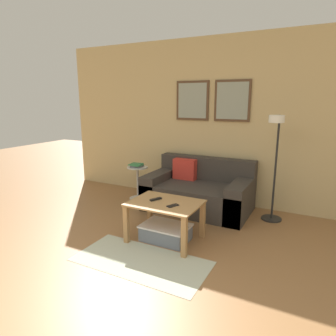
{
  "coord_description": "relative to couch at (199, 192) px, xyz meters",
  "views": [
    {
      "loc": [
        1.49,
        -0.92,
        1.63
      ],
      "look_at": [
        -0.07,
        2.07,
        0.85
      ],
      "focal_mm": 32.0,
      "sensor_mm": 36.0,
      "label": 1
    }
  ],
  "objects": [
    {
      "name": "wall_back",
      "position": [
        0.09,
        0.48,
        1.02
      ],
      "size": [
        5.6,
        0.09,
        2.55
      ],
      "color": "tan",
      "rests_on": "ground_plane"
    },
    {
      "name": "area_rug",
      "position": [
        0.05,
        -1.7,
        -0.26
      ],
      "size": [
        1.39,
        0.68,
        0.01
      ],
      "primitive_type": "cube",
      "color": "#B2B79E",
      "rests_on": "ground_plane"
    },
    {
      "name": "couch",
      "position": [
        0.0,
        0.0,
        0.0
      ],
      "size": [
        1.52,
        0.91,
        0.74
      ],
      "color": "#38332D",
      "rests_on": "ground_plane"
    },
    {
      "name": "coffee_table",
      "position": [
        0.04,
        -1.16,
        0.11
      ],
      "size": [
        0.81,
        0.6,
        0.47
      ],
      "color": "#AD7F4C",
      "rests_on": "ground_plane"
    },
    {
      "name": "storage_bin",
      "position": [
        0.05,
        -1.16,
        -0.17
      ],
      "size": [
        0.56,
        0.38,
        0.19
      ],
      "color": "slate",
      "rests_on": "ground_plane"
    },
    {
      "name": "floor_lamp",
      "position": [
        1.06,
        -0.07,
        0.66
      ],
      "size": [
        0.27,
        0.48,
        1.44
      ],
      "color": "black",
      "rests_on": "ground_plane"
    },
    {
      "name": "side_table",
      "position": [
        -1.07,
        -0.04,
        0.06
      ],
      "size": [
        0.34,
        0.34,
        0.55
      ],
      "color": "silver",
      "rests_on": "ground_plane"
    },
    {
      "name": "book_stack",
      "position": [
        -1.08,
        -0.06,
        0.31
      ],
      "size": [
        0.23,
        0.19,
        0.06
      ],
      "color": "#4C4C51",
      "rests_on": "side_table"
    },
    {
      "name": "remote_control",
      "position": [
        -0.09,
        -1.14,
        0.22
      ],
      "size": [
        0.1,
        0.15,
        0.02
      ],
      "primitive_type": "cube",
      "rotation": [
        0.0,
        0.0,
        -0.44
      ],
      "color": "black",
      "rests_on": "coffee_table"
    },
    {
      "name": "cell_phone",
      "position": [
        0.18,
        -1.23,
        0.21
      ],
      "size": [
        0.12,
        0.15,
        0.01
      ],
      "primitive_type": "cube",
      "rotation": [
        0.0,
        0.0,
        -0.43
      ],
      "color": "black",
      "rests_on": "coffee_table"
    }
  ]
}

